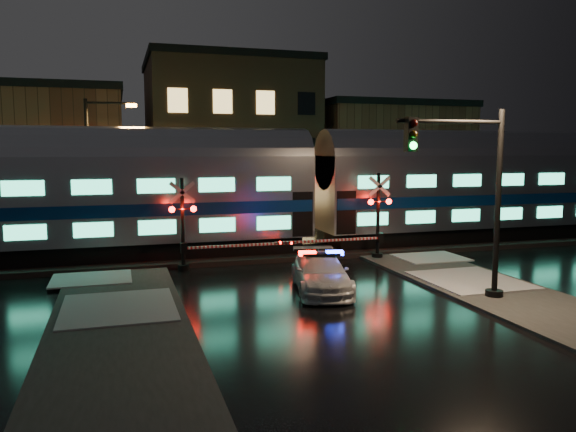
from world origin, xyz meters
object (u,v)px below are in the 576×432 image
Objects in this scene: crossing_signal_left at (192,233)px; traffic_light at (473,201)px; crossing_signal_right at (372,225)px; streetlight at (94,164)px; police_car at (321,273)px.

crossing_signal_left is 0.87× the size of traffic_light.
crossing_signal_right is 0.75× the size of streetlight.
traffic_light is (0.05, -7.59, 1.75)m from crossing_signal_right.
crossing_signal_left is at bearing 125.40° from traffic_light.
streetlight is at bearing 121.19° from crossing_signal_left.
traffic_light is at bearing -49.01° from streetlight.
police_car is 0.87× the size of crossing_signal_left.
police_car is 0.75× the size of traffic_light.
streetlight is (-12.42, 14.29, 0.99)m from traffic_light.
crossing_signal_right is 14.32m from streetlight.
traffic_light reaches higher than police_car.
police_car is 6.32m from crossing_signal_left.
crossing_signal_right is at bearing -28.44° from streetlight.
streetlight is (-8.10, 11.46, 3.76)m from police_car.
streetlight is (-12.36, 6.69, 2.75)m from crossing_signal_right.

